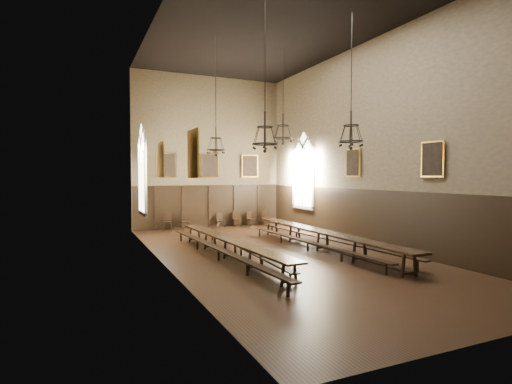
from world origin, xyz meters
TOP-DOWN VIEW (x-y plane):
  - floor at (0.00, 0.00)m, footprint 9.00×18.00m
  - ceiling at (0.00, 0.00)m, footprint 9.00×18.00m
  - wall_back at (0.00, 9.01)m, footprint 9.00×0.02m
  - wall_front at (0.00, -9.01)m, footprint 9.00×0.02m
  - wall_left at (-4.51, 0.00)m, footprint 0.02×18.00m
  - wall_right at (4.51, 0.00)m, footprint 0.02×18.00m
  - wainscot_panelling at (0.00, 0.00)m, footprint 9.00×18.00m
  - table_left at (-2.01, 0.08)m, footprint 1.12×9.41m
  - table_right at (2.04, -0.08)m, footprint 0.81×10.57m
  - bench_left_outer at (-2.55, -0.20)m, footprint 0.81×10.55m
  - bench_left_inner at (-1.52, 0.15)m, footprint 0.71×9.20m
  - bench_right_inner at (1.39, 0.05)m, footprint 0.64×9.56m
  - bench_right_outer at (2.44, 0.21)m, footprint 0.90×10.22m
  - chair_1 at (-2.60, 8.55)m, footprint 0.54×0.54m
  - chair_2 at (-1.58, 8.48)m, footprint 0.44×0.44m
  - chair_4 at (0.56, 8.56)m, footprint 0.44×0.44m
  - chair_5 at (1.58, 8.53)m, footprint 0.47×0.47m
  - chair_6 at (2.52, 8.59)m, footprint 0.50×0.50m
  - chair_7 at (3.49, 8.47)m, footprint 0.44×0.44m
  - chandelier_back_left at (-1.81, 2.27)m, footprint 0.78×0.78m
  - chandelier_back_right at (1.66, 2.74)m, footprint 0.91×0.91m
  - chandelier_front_left at (-1.89, -2.74)m, footprint 0.81×0.81m
  - chandelier_front_right at (1.88, -2.09)m, footprint 0.90×0.90m
  - portrait_back_0 at (-2.60, 8.88)m, footprint 1.10×0.12m
  - portrait_back_1 at (0.00, 8.88)m, footprint 1.10×0.12m
  - portrait_back_2 at (2.60, 8.88)m, footprint 1.10×0.12m
  - portrait_left_0 at (-4.38, 1.00)m, footprint 0.12×1.00m
  - portrait_left_1 at (-4.38, -3.50)m, footprint 0.12×1.00m
  - portrait_right_0 at (4.38, 1.00)m, footprint 0.12×1.00m
  - portrait_right_1 at (4.38, -3.50)m, footprint 0.12×1.00m
  - window_right at (4.43, 5.50)m, footprint 0.20×2.20m
  - window_left at (-4.43, 5.50)m, footprint 0.20×2.20m

SIDE VIEW (x-z plane):
  - floor at x=0.00m, z-range -0.02..0.00m
  - chair_4 at x=0.56m, z-range -0.17..0.69m
  - bench_left_inner at x=-1.52m, z-range 0.06..0.47m
  - chair_7 at x=3.49m, z-range -0.18..0.71m
  - chair_6 at x=2.52m, z-range -0.18..0.72m
  - bench_right_inner at x=1.39m, z-range 0.06..0.49m
  - bench_right_outer at x=2.44m, z-range 0.06..0.52m
  - chair_5 at x=1.58m, z-range -0.19..0.78m
  - chair_2 at x=-1.58m, z-range -0.20..0.80m
  - bench_left_outer at x=-2.55m, z-range 0.06..0.54m
  - chair_1 at x=-2.60m, z-range -0.20..0.82m
  - table_left at x=-2.01m, z-range 0.00..0.73m
  - table_right at x=2.04m, z-range 0.00..0.82m
  - wainscot_panelling at x=0.00m, z-range 0.00..2.50m
  - window_right at x=4.43m, z-range 1.10..5.70m
  - window_left at x=-4.43m, z-range 1.10..5.70m
  - portrait_back_0 at x=-2.60m, z-range 3.00..4.40m
  - portrait_back_1 at x=0.00m, z-range 3.00..4.40m
  - portrait_back_2 at x=2.60m, z-range 3.00..4.40m
  - portrait_left_0 at x=-4.38m, z-range 3.05..4.35m
  - portrait_left_1 at x=-4.38m, z-range 3.05..4.35m
  - portrait_right_0 at x=4.38m, z-range 3.05..4.35m
  - portrait_right_1 at x=4.38m, z-range 3.05..4.35m
  - chandelier_front_left at x=-1.89m, z-range 1.93..6.97m
  - wall_back at x=0.00m, z-range 0.00..9.00m
  - wall_front at x=0.00m, z-range 0.00..9.00m
  - wall_left at x=-4.51m, z-range 0.00..9.00m
  - wall_right at x=4.51m, z-range 0.00..9.00m
  - chandelier_back_left at x=-1.81m, z-range 2.10..7.03m
  - chandelier_front_right at x=1.88m, z-range 2.24..7.05m
  - chandelier_back_right at x=1.66m, z-range 3.00..7.29m
  - ceiling at x=0.00m, z-range 9.00..9.02m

